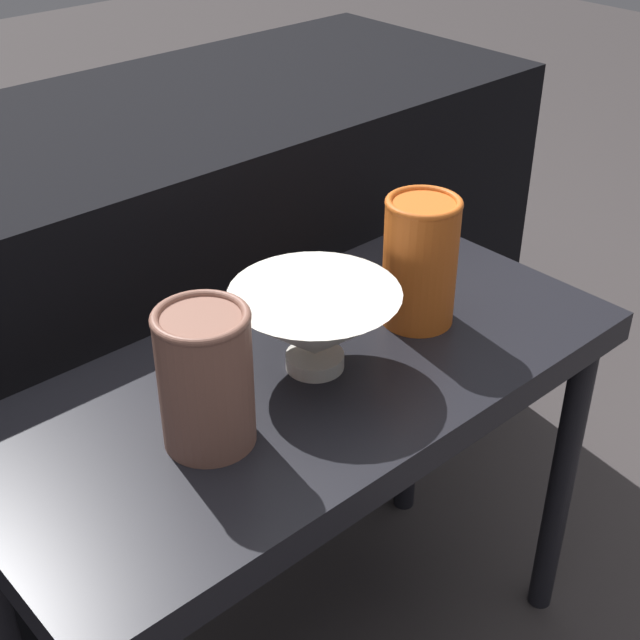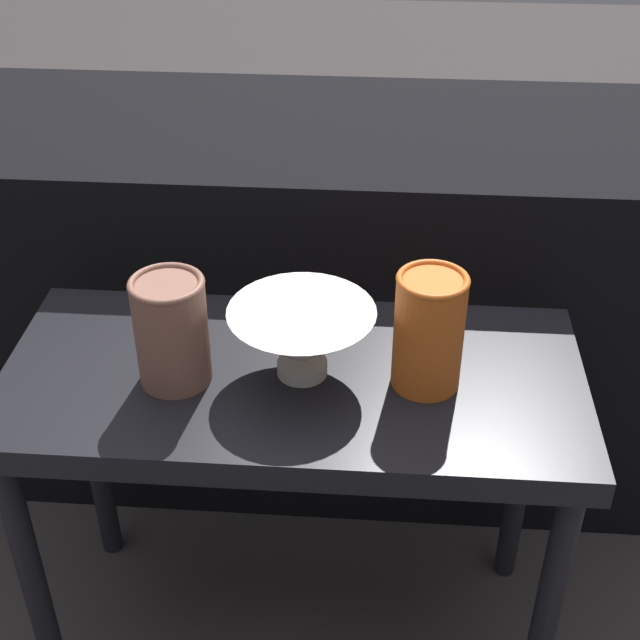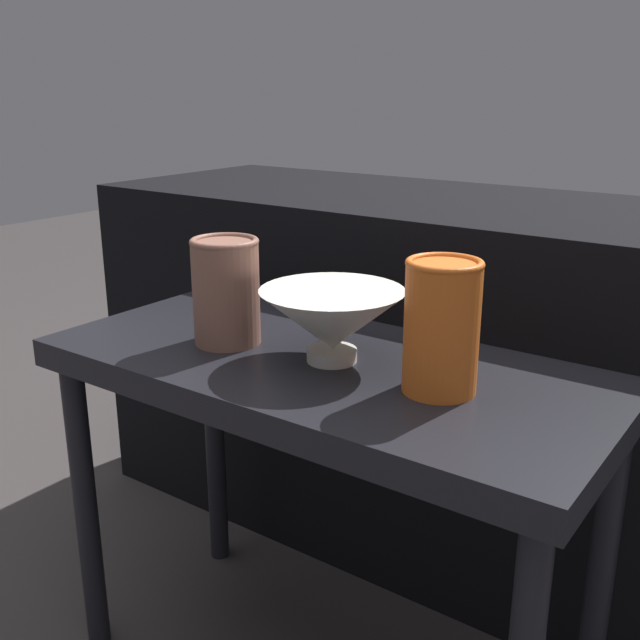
{
  "view_description": "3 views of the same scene",
  "coord_description": "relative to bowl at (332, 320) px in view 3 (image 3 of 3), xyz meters",
  "views": [
    {
      "loc": [
        -0.55,
        -0.63,
        1.13
      ],
      "look_at": [
        0.01,
        -0.02,
        0.61
      ],
      "focal_mm": 50.0,
      "sensor_mm": 36.0,
      "label": 1
    },
    {
      "loc": [
        0.11,
        -0.95,
        1.27
      ],
      "look_at": [
        0.04,
        0.02,
        0.61
      ],
      "focal_mm": 50.0,
      "sensor_mm": 36.0,
      "label": 2
    },
    {
      "loc": [
        0.55,
        -0.78,
        0.9
      ],
      "look_at": [
        -0.01,
        -0.0,
        0.6
      ],
      "focal_mm": 42.0,
      "sensor_mm": 36.0,
      "label": 3
    }
  ],
  "objects": [
    {
      "name": "bowl",
      "position": [
        0.0,
        0.0,
        0.0
      ],
      "size": [
        0.19,
        0.19,
        0.1
      ],
      "color": "silver",
      "rests_on": "table"
    },
    {
      "name": "vase_colorful_right",
      "position": [
        0.16,
        -0.01,
        0.03
      ],
      "size": [
        0.09,
        0.09,
        0.16
      ],
      "color": "orange",
      "rests_on": "table"
    },
    {
      "name": "couch_backdrop",
      "position": [
        -0.01,
        0.5,
        -0.25
      ],
      "size": [
        1.54,
        0.5,
        0.69
      ],
      "color": "black",
      "rests_on": "ground_plane"
    },
    {
      "name": "vase_textured_left",
      "position": [
        -0.17,
        -0.03,
        0.02
      ],
      "size": [
        0.1,
        0.1,
        0.15
      ],
      "color": "brown",
      "rests_on": "table"
    },
    {
      "name": "table",
      "position": [
        -0.01,
        -0.0,
        -0.13
      ],
      "size": [
        0.79,
        0.37,
        0.54
      ],
      "color": "black",
      "rests_on": "ground_plane"
    }
  ]
}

